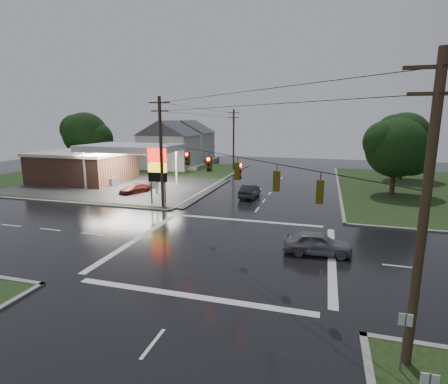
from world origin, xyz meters
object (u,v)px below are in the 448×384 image
(gas_station, at_px, (90,164))
(utility_pole_n, at_px, (234,139))
(tree_nw_behind, at_px, (86,135))
(tree_ne_near, at_px, (398,148))
(house_far, at_px, (189,140))
(utility_pole_se, at_px, (424,214))
(car_pump, at_px, (135,189))
(house_near, at_px, (169,144))
(pylon_sign, at_px, (157,166))
(car_crossing, at_px, (318,243))
(tree_ne_far, at_px, (405,138))
(car_north, at_px, (250,191))
(utility_pole_nw, at_px, (161,151))

(gas_station, bearing_deg, utility_pole_n, 48.53)
(tree_nw_behind, height_order, tree_ne_near, tree_nw_behind)
(gas_station, xyz_separation_m, house_far, (3.73, 28.30, 1.86))
(utility_pole_se, distance_m, utility_pole_n, 51.16)
(gas_station, height_order, car_pump, gas_station)
(utility_pole_se, bearing_deg, tree_ne_near, 81.62)
(utility_pole_n, distance_m, house_near, 11.67)
(house_far, bearing_deg, pylon_sign, -73.02)
(pylon_sign, height_order, house_far, house_far)
(gas_station, xyz_separation_m, tree_nw_behind, (-8.17, 10.29, 3.63))
(car_crossing, relative_size, car_pump, 1.10)
(gas_station, height_order, house_far, house_far)
(tree_ne_far, distance_m, car_north, 26.52)
(utility_pole_nw, bearing_deg, car_crossing, -29.54)
(tree_ne_far, height_order, car_north, tree_ne_far)
(utility_pole_n, relative_size, car_crossing, 2.35)
(house_far, bearing_deg, utility_pole_se, -61.32)
(car_north, height_order, car_pump, car_north)
(house_far, relative_size, car_pump, 2.74)
(gas_station, xyz_separation_m, tree_ne_far, (42.83, 14.29, 3.63))
(car_pump, bearing_deg, utility_pole_nw, -14.33)
(house_far, bearing_deg, house_near, -85.24)
(tree_nw_behind, bearing_deg, house_far, 56.56)
(gas_station, xyz_separation_m, house_near, (4.73, 16.30, 1.86))
(house_near, xyz_separation_m, house_far, (-1.00, 12.00, 0.00))
(utility_pole_nw, bearing_deg, car_north, 41.78)
(utility_pole_nw, height_order, house_far, utility_pole_nw)
(house_far, relative_size, tree_ne_near, 1.23)
(utility_pole_n, bearing_deg, pylon_sign, -92.08)
(utility_pole_nw, xyz_separation_m, car_pump, (-6.18, 5.03, -5.13))
(utility_pole_se, bearing_deg, tree_ne_far, 80.02)
(utility_pole_nw, xyz_separation_m, car_north, (7.64, 6.82, -4.98))
(utility_pole_n, height_order, house_near, utility_pole_n)
(house_far, bearing_deg, gas_station, -97.50)
(car_north, bearing_deg, house_far, -54.84)
(house_near, height_order, tree_nw_behind, tree_nw_behind)
(tree_ne_far, bearing_deg, pylon_sign, -139.65)
(house_near, relative_size, car_north, 2.45)
(tree_nw_behind, distance_m, car_north, 35.20)
(gas_station, bearing_deg, car_crossing, -30.93)
(house_near, bearing_deg, car_north, -45.87)
(pylon_sign, height_order, tree_ne_near, tree_ne_near)
(tree_nw_behind, bearing_deg, tree_ne_near, -9.47)
(pylon_sign, distance_m, tree_ne_far, 36.35)
(car_north, bearing_deg, tree_ne_near, -157.71)
(tree_ne_near, bearing_deg, gas_station, -176.70)
(house_near, bearing_deg, tree_nw_behind, -155.02)
(utility_pole_n, bearing_deg, car_crossing, -67.37)
(utility_pole_n, relative_size, tree_ne_far, 1.07)
(house_far, distance_m, car_north, 37.69)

